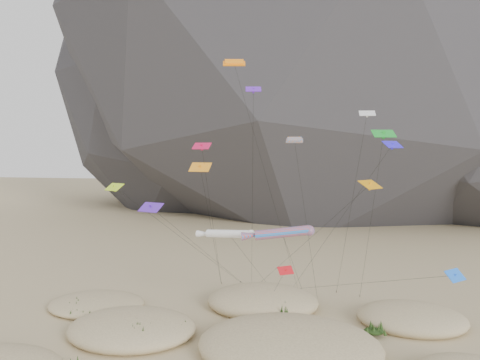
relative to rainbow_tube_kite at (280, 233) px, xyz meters
name	(u,v)px	position (x,y,z in m)	size (l,w,h in m)	color
dunes	(241,344)	(-2.87, -6.40, -9.57)	(49.71, 36.69, 3.56)	#CCB789
dune_grass	(241,343)	(-2.80, -6.55, -9.42)	(42.43, 28.36, 1.51)	black
kite_stakes	(298,292)	(1.02, 12.60, -10.12)	(21.68, 6.13, 0.30)	#3F2D1E
rainbow_tube_kite	(280,233)	(0.00, 0.00, 0.00)	(7.73, 13.08, 11.14)	red
white_tube_kite	(226,234)	(-6.09, 1.28, -0.54)	(7.92, 11.97, 10.47)	white
orange_parafoil	(235,66)	(-6.09, 5.87, 18.62)	(8.69, 7.83, 29.76)	orange
multi_parafoil	(295,143)	(1.14, 4.51, 9.54)	(3.45, 7.41, 20.52)	orange
delta_kites	(279,181)	(-0.07, 0.19, 5.46)	(37.00, 19.63, 25.42)	#C31242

